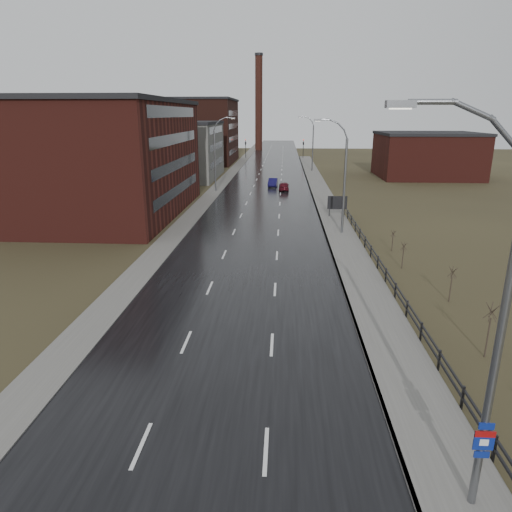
# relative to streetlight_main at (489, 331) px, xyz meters

# --- Properties ---
(road) EXTENTS (14.00, 300.00, 0.06)m
(road) POSITION_rel_streetlight_main_xyz_m (-8.47, 58.00, -6.03)
(road) COLOR black
(road) RESTS_ON ground
(sidewalk_right) EXTENTS (3.20, 180.00, 0.18)m
(sidewalk_right) POSITION_rel_streetlight_main_xyz_m (0.13, 33.00, -5.97)
(sidewalk_right) COLOR #595651
(sidewalk_right) RESTS_ON ground
(curb_right) EXTENTS (0.16, 180.00, 0.18)m
(curb_right) POSITION_rel_streetlight_main_xyz_m (-1.39, 33.00, -5.97)
(curb_right) COLOR slate
(curb_right) RESTS_ON ground
(sidewalk_left) EXTENTS (2.40, 260.00, 0.12)m
(sidewalk_left) POSITION_rel_streetlight_main_xyz_m (-16.67, 58.00, -6.00)
(sidewalk_left) COLOR #595651
(sidewalk_left) RESTS_ON ground
(warehouse_near) EXTENTS (22.44, 28.56, 13.50)m
(warehouse_near) POSITION_rel_streetlight_main_xyz_m (-29.46, 43.00, 0.70)
(warehouse_near) COLOR #471914
(warehouse_near) RESTS_ON ground
(warehouse_mid) EXTENTS (16.32, 20.40, 10.50)m
(warehouse_mid) POSITION_rel_streetlight_main_xyz_m (-26.46, 76.00, -0.80)
(warehouse_mid) COLOR slate
(warehouse_mid) RESTS_ON ground
(warehouse_far) EXTENTS (26.52, 24.48, 15.50)m
(warehouse_far) POSITION_rel_streetlight_main_xyz_m (-31.47, 106.00, 1.70)
(warehouse_far) COLOR #331611
(warehouse_far) RESTS_ON ground
(building_right) EXTENTS (18.36, 16.32, 8.50)m
(building_right) POSITION_rel_streetlight_main_xyz_m (21.83, 80.00, -1.80)
(building_right) COLOR #471914
(building_right) RESTS_ON ground
(smokestack) EXTENTS (2.70, 2.70, 30.70)m
(smokestack) POSITION_rel_streetlight_main_xyz_m (-14.47, 148.00, 9.44)
(smokestack) COLOR #331611
(smokestack) RESTS_ON ground
(streetlight_main) EXTENTS (3.91, 0.29, 12.11)m
(streetlight_main) POSITION_rel_streetlight_main_xyz_m (0.00, 0.00, 0.00)
(streetlight_main) COLOR slate
(streetlight_main) RESTS_ON ground
(streetlight_right_mid) EXTENTS (3.36, 0.28, 11.35)m
(streetlight_right_mid) POSITION_rel_streetlight_main_xyz_m (0.03, 34.00, -0.22)
(streetlight_right_mid) COLOR slate
(streetlight_right_mid) RESTS_ON ground
(streetlight_left) EXTENTS (3.36, 0.28, 11.35)m
(streetlight_left) POSITION_rel_streetlight_main_xyz_m (-16.17, 60.00, -0.22)
(streetlight_left) COLOR slate
(streetlight_left) RESTS_ON ground
(streetlight_right_far) EXTENTS (3.36, 0.28, 11.35)m
(streetlight_right_far) POSITION_rel_streetlight_main_xyz_m (0.03, 88.00, -0.22)
(streetlight_right_far) COLOR slate
(streetlight_right_far) RESTS_ON ground
(guardrail) EXTENTS (0.10, 53.05, 1.10)m
(guardrail) POSITION_rel_streetlight_main_xyz_m (1.83, 16.32, -5.35)
(guardrail) COLOR black
(guardrail) RESTS_ON ground
(shrub_c) EXTENTS (0.68, 0.72, 2.89)m
(shrub_c) POSITION_rel_streetlight_main_xyz_m (4.61, 9.48, -4.52)
(shrub_c) COLOR #382D23
(shrub_c) RESTS_ON ground
(shrub_d) EXTENTS (0.57, 0.60, 2.39)m
(shrub_d) POSITION_rel_streetlight_main_xyz_m (5.24, 16.63, -4.79)
(shrub_d) COLOR #382D23
(shrub_d) RESTS_ON ground
(shrub_e) EXTENTS (0.51, 0.54, 2.14)m
(shrub_e) POSITION_rel_streetlight_main_xyz_m (3.81, 23.29, -4.92)
(shrub_e) COLOR #382D23
(shrub_e) RESTS_ON ground
(shrub_f) EXTENTS (0.46, 0.48, 1.91)m
(shrub_f) POSITION_rel_streetlight_main_xyz_m (4.09, 28.16, -5.05)
(shrub_f) COLOR #382D23
(shrub_f) RESTS_ON ground
(billboard) EXTENTS (2.28, 0.17, 2.60)m
(billboard) POSITION_rel_streetlight_main_xyz_m (0.63, 41.75, -4.31)
(billboard) COLOR black
(billboard) RESTS_ON ground
(traffic_light_left) EXTENTS (0.58, 2.73, 5.30)m
(traffic_light_left) POSITION_rel_streetlight_main_xyz_m (-16.47, 118.00, -1.46)
(traffic_light_left) COLOR black
(traffic_light_left) RESTS_ON ground
(traffic_light_right) EXTENTS (0.58, 2.73, 5.30)m
(traffic_light_right) POSITION_rel_streetlight_main_xyz_m (-0.47, 118.00, -1.46)
(traffic_light_right) COLOR black
(traffic_light_right) RESTS_ON ground
(car_near) EXTENTS (1.66, 4.23, 1.37)m
(car_near) POSITION_rel_streetlight_main_xyz_m (-7.52, 65.62, -5.37)
(car_near) COLOR #100C3E
(car_near) RESTS_ON ground
(car_far) EXTENTS (1.64, 4.03, 1.37)m
(car_far) POSITION_rel_streetlight_main_xyz_m (-5.65, 61.59, -5.38)
(car_far) COLOR #4E0D16
(car_far) RESTS_ON ground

